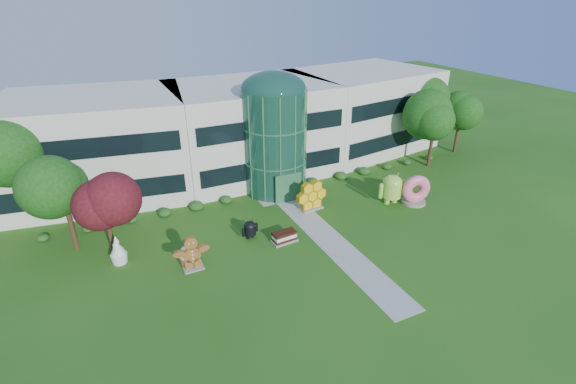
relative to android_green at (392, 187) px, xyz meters
name	(u,v)px	position (x,y,z in m)	size (l,w,h in m)	color
ground	(340,250)	(-8.46, -4.61, -1.62)	(140.00, 140.00, 0.00)	#215114
building	(251,128)	(-8.46, 13.39, 3.03)	(46.00, 15.00, 9.30)	beige
atrium	(274,142)	(-8.46, 7.39, 3.28)	(6.00, 6.00, 9.80)	#194738
walkway	(326,237)	(-8.46, -2.61, -1.60)	(2.40, 20.00, 0.04)	#9E9E93
tree_red	(106,216)	(-23.96, 2.89, 1.38)	(4.00, 4.00, 6.00)	#3F0C14
trees_backdrop	(270,146)	(-8.46, 8.39, 2.58)	(52.00, 8.00, 8.40)	#144310
android_green	(392,187)	(0.00, 0.00, 0.00)	(2.86, 1.91, 3.24)	#A2DC46
android_black	(250,228)	(-13.96, 0.00, -0.75)	(1.54, 1.03, 1.75)	black
donut	(415,189)	(1.89, -0.98, -0.19)	(2.74, 1.32, 2.85)	#E85880
gingerbread	(192,253)	(-19.08, -2.02, -0.31)	(2.85, 1.09, 2.63)	brown
ice_cream_sandwich	(284,237)	(-11.76, -1.71, -1.17)	(2.02, 1.01, 0.90)	black
honeycomb	(311,197)	(-7.26, 2.12, -0.37)	(3.17, 1.13, 2.49)	yellow
froyo	(118,250)	(-23.69, 1.03, -0.53)	(1.27, 1.27, 2.17)	white
cupcake	(188,256)	(-19.28, -1.53, -0.82)	(1.33, 1.33, 1.60)	white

